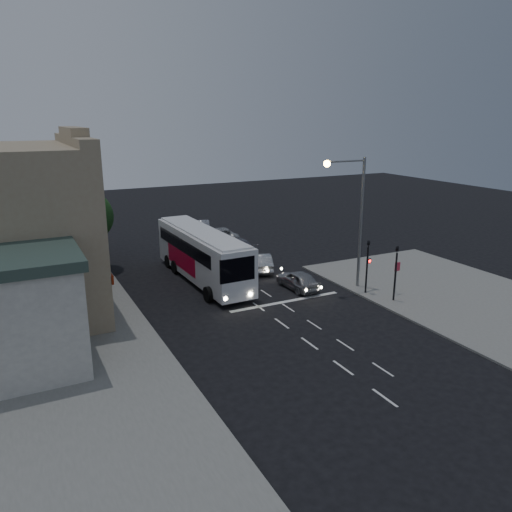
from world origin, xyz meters
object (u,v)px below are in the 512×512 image
traffic_signal_main (368,260)px  street_tree (87,214)px  traffic_signal_side (396,267)px  car_sedan_b (237,247)px  streetlight (354,208)px  car_sedan_a (261,262)px  car_sedan_c (220,235)px  car_extra (202,226)px  tour_bus (202,254)px  car_suv (298,280)px  regulatory_sign (397,273)px

traffic_signal_main → street_tree: 21.38m
traffic_signal_main → traffic_signal_side: (0.70, -1.98, 0.00)m
car_sedan_b → streetlight: 13.19m
car_sedan_b → traffic_signal_side: 15.83m
car_sedan_a → car_sedan_c: (0.70, 10.07, 0.03)m
streetlight → car_extra: bearing=97.9°
tour_bus → street_tree: 9.77m
traffic_signal_main → car_sedan_a: bearing=115.3°
car_suv → traffic_signal_main: 4.99m
tour_bus → car_sedan_b: (5.17, 5.30, -1.31)m
street_tree → traffic_signal_side: bearing=-44.5°
car_sedan_c → car_extra: size_ratio=1.24×
regulatory_sign → tour_bus: bearing=140.0°
car_sedan_c → car_sedan_b: bearing=83.6°
tour_bus → street_tree: street_tree is taller
tour_bus → traffic_signal_main: size_ratio=3.04×
car_sedan_b → regulatory_sign: regulatory_sign is taller
car_sedan_a → car_extra: 14.70m
car_extra → street_tree: size_ratio=0.66×
car_sedan_c → regulatory_sign: size_ratio=2.31×
traffic_signal_side → car_extra: bearing=99.0°
car_sedan_b → traffic_signal_side: (4.37, -15.13, 1.67)m
car_suv → car_extra: (0.35, 19.79, 0.00)m
car_sedan_a → traffic_signal_side: traffic_signal_side is taller
car_sedan_c → streetlight: streetlight is taller
car_extra → traffic_signal_side: bearing=116.5°
car_sedan_b → street_tree: (-12.13, 1.10, 3.75)m
car_sedan_b → streetlight: (3.42, -11.73, 4.99)m
streetlight → traffic_signal_side: bearing=-74.3°
car_sedan_c → streetlight: 17.75m
car_sedan_a → car_sedan_b: car_sedan_b is taller
car_suv → traffic_signal_main: traffic_signal_main is taller
car_sedan_a → tour_bus: bearing=23.1°
car_suv → traffic_signal_side: 6.80m
car_suv → streetlight: streetlight is taller
car_sedan_b → car_suv: bearing=92.0°
car_sedan_c → car_extra: bearing=-89.6°
car_sedan_a → regulatory_sign: size_ratio=1.88×
car_sedan_c → traffic_signal_side: traffic_signal_side is taller
car_sedan_a → street_tree: street_tree is taller
regulatory_sign → street_tree: size_ratio=0.35×
streetlight → car_sedan_c: bearing=99.8°
car_sedan_a → street_tree: 13.96m
car_sedan_a → car_sedan_c: bearing=-74.2°
car_sedan_b → streetlight: streetlight is taller
car_suv → traffic_signal_side: bearing=128.8°
car_suv → car_sedan_c: 15.18m
car_extra → regulatory_sign: size_ratio=1.86×
car_sedan_c → street_tree: 13.79m
car_extra → streetlight: streetlight is taller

